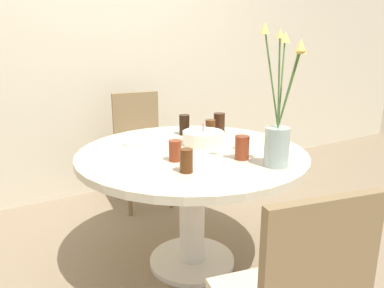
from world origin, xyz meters
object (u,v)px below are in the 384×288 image
object	(u,v)px
birthday_cake	(203,138)
drink_glass_5	(242,148)
chair_near_front	(140,142)
side_plate	(140,142)
drink_glass_3	(210,128)
drink_glass_1	(184,125)
drink_glass_4	(186,161)
flower_vase	(279,128)
drink_glass_0	(175,151)
drink_glass_2	(219,123)

from	to	relation	value
birthday_cake	drink_glass_5	xyz separation A→B (m)	(0.02, -0.35, 0.02)
chair_near_front	side_plate	size ratio (longest dim) A/B	4.48
birthday_cake	chair_near_front	bearing A→B (deg)	90.56
chair_near_front	drink_glass_3	world-z (taller)	chair_near_front
chair_near_front	drink_glass_5	distance (m)	1.30
birthday_cake	drink_glass_5	size ratio (longest dim) A/B	1.96
side_plate	drink_glass_1	world-z (taller)	drink_glass_1
side_plate	drink_glass_4	distance (m)	0.59
flower_vase	drink_glass_3	world-z (taller)	flower_vase
drink_glass_0	chair_near_front	bearing A→B (deg)	75.84
drink_glass_1	flower_vase	bearing A→B (deg)	-84.39
birthday_cake	drink_glass_4	bearing A→B (deg)	-131.63
drink_glass_2	drink_glass_5	world-z (taller)	drink_glass_2
drink_glass_1	drink_glass_4	xyz separation A→B (m)	(-0.35, -0.63, -0.01)
birthday_cake	drink_glass_1	xyz separation A→B (m)	(0.02, 0.26, 0.03)
chair_near_front	drink_glass_4	world-z (taller)	chair_near_front
drink_glass_4	birthday_cake	bearing A→B (deg)	48.37
flower_vase	drink_glass_2	distance (m)	0.75
drink_glass_5	drink_glass_0	bearing A→B (deg)	153.79
chair_near_front	flower_vase	size ratio (longest dim) A/B	1.33
drink_glass_1	drink_glass_3	distance (m)	0.17
drink_glass_0	drink_glass_4	world-z (taller)	drink_glass_4
drink_glass_0	drink_glass_5	bearing A→B (deg)	-26.21
flower_vase	side_plate	world-z (taller)	flower_vase
chair_near_front	drink_glass_4	bearing A→B (deg)	-97.12
chair_near_front	birthday_cake	distance (m)	0.96
drink_glass_2	side_plate	bearing A→B (deg)	179.13
birthday_cake	drink_glass_4	world-z (taller)	birthday_cake
side_plate	drink_glass_3	world-z (taller)	drink_glass_3
drink_glass_1	drink_glass_5	bearing A→B (deg)	-90.28
drink_glass_4	flower_vase	bearing A→B (deg)	-19.19
drink_glass_4	drink_glass_5	world-z (taller)	drink_glass_5
drink_glass_2	birthday_cake	bearing A→B (deg)	-141.67
drink_glass_0	birthday_cake	bearing A→B (deg)	33.50
chair_near_front	birthday_cake	world-z (taller)	chair_near_front
flower_vase	drink_glass_3	size ratio (longest dim) A/B	6.17
drink_glass_2	drink_glass_5	size ratio (longest dim) A/B	1.03
flower_vase	drink_glass_1	distance (m)	0.79
side_plate	drink_glass_5	world-z (taller)	drink_glass_5
side_plate	drink_glass_1	bearing A→B (deg)	7.21
birthday_cake	drink_glass_1	bearing A→B (deg)	85.54
drink_glass_1	chair_near_front	bearing A→B (deg)	92.48
chair_near_front	drink_glass_4	xyz separation A→B (m)	(-0.32, -1.30, 0.26)
drink_glass_2	drink_glass_5	bearing A→B (deg)	-113.74
drink_glass_4	drink_glass_5	xyz separation A→B (m)	(0.35, 0.02, 0.01)
drink_glass_3	side_plate	bearing A→B (deg)	169.16
drink_glass_4	chair_near_front	bearing A→B (deg)	76.17
drink_glass_5	drink_glass_3	bearing A→B (deg)	75.76
drink_glass_1	side_plate	bearing A→B (deg)	-172.79
drink_glass_4	drink_glass_2	bearing A→B (deg)	44.35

